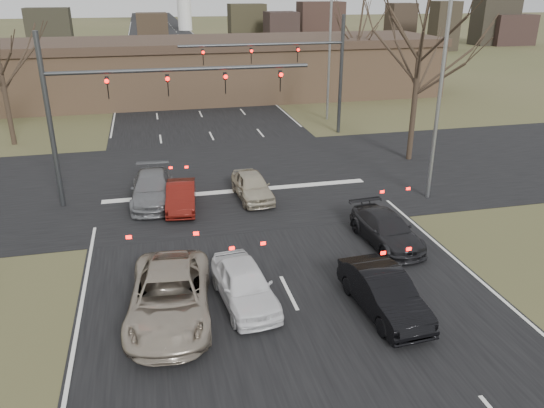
{
  "coord_description": "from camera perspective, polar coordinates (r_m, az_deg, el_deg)",
  "views": [
    {
      "loc": [
        -4.14,
        -12.05,
        9.75
      ],
      "look_at": [
        0.16,
        6.22,
        2.0
      ],
      "focal_mm": 35.0,
      "sensor_mm": 36.0,
      "label": 1
    }
  ],
  "objects": [
    {
      "name": "streetlight_right_near",
      "position": [
        25.91,
        17.36,
        12.21
      ],
      "size": [
        2.34,
        0.25,
        10.0
      ],
      "color": "gray",
      "rests_on": "ground"
    },
    {
      "name": "road_cross",
      "position": [
        29.05,
        -4.3,
        2.79
      ],
      "size": [
        200.0,
        14.0,
        0.02
      ],
      "primitive_type": "cube",
      "color": "black",
      "rests_on": "ground"
    },
    {
      "name": "car_red_ahead",
      "position": [
        25.18,
        -9.75,
        0.83
      ],
      "size": [
        1.66,
        3.85,
        1.23
      ],
      "primitive_type": "imported",
      "rotation": [
        0.0,
        0.0,
        -0.1
      ],
      "color": "#54100C",
      "rests_on": "ground"
    },
    {
      "name": "car_white_sedan",
      "position": [
        17.59,
        -2.98,
        -8.63
      ],
      "size": [
        2.01,
        4.14,
        1.36
      ],
      "primitive_type": "imported",
      "rotation": [
        0.0,
        0.0,
        0.1
      ],
      "color": "white",
      "rests_on": "ground"
    },
    {
      "name": "car_silver_ahead",
      "position": [
        26.01,
        -2.14,
        1.96
      ],
      "size": [
        1.76,
        3.93,
        1.31
      ],
      "primitive_type": "imported",
      "rotation": [
        0.0,
        0.0,
        0.06
      ],
      "color": "#BAB096",
      "rests_on": "ground"
    },
    {
      "name": "tree_right_near",
      "position": [
        31.88,
        16.1,
        20.1
      ],
      "size": [
        6.9,
        6.9,
        11.5
      ],
      "color": "black",
      "rests_on": "ground"
    },
    {
      "name": "tree_right_far",
      "position": [
        50.87,
        9.39,
        19.02
      ],
      "size": [
        5.4,
        5.4,
        9.0
      ],
      "color": "black",
      "rests_on": "ground"
    },
    {
      "name": "car_charcoal_sedan",
      "position": [
        21.95,
        12.21,
        -2.69
      ],
      "size": [
        2.01,
        4.35,
        1.23
      ],
      "primitive_type": "imported",
      "rotation": [
        0.0,
        0.0,
        0.07
      ],
      "color": "black",
      "rests_on": "ground"
    },
    {
      "name": "road_main",
      "position": [
        72.82,
        -10.2,
        14.42
      ],
      "size": [
        14.0,
        300.0,
        0.02
      ],
      "primitive_type": "cube",
      "color": "black",
      "rests_on": "ground"
    },
    {
      "name": "mast_arm_near",
      "position": [
        25.51,
        -15.78,
        11.05
      ],
      "size": [
        12.12,
        0.24,
        8.0
      ],
      "color": "#383A3D",
      "rests_on": "ground"
    },
    {
      "name": "car_grey_ahead",
      "position": [
        26.17,
        -12.75,
        1.63
      ],
      "size": [
        2.21,
        4.92,
        1.4
      ],
      "primitive_type": "imported",
      "rotation": [
        0.0,
        0.0,
        -0.05
      ],
      "color": "slate",
      "rests_on": "ground"
    },
    {
      "name": "car_silver_suv",
      "position": [
        17.1,
        -10.95,
        -9.77
      ],
      "size": [
        3.04,
        5.64,
        1.51
      ],
      "primitive_type": "imported",
      "rotation": [
        0.0,
        0.0,
        -0.1
      ],
      "color": "#A69886",
      "rests_on": "ground"
    },
    {
      "name": "car_black_hatch",
      "position": [
        17.48,
        11.95,
        -9.34
      ],
      "size": [
        1.73,
        4.26,
        1.38
      ],
      "primitive_type": "imported",
      "rotation": [
        0.0,
        0.0,
        0.07
      ],
      "color": "black",
      "rests_on": "ground"
    },
    {
      "name": "mast_arm_far",
      "position": [
        36.84,
        3.24,
        15.03
      ],
      "size": [
        11.12,
        0.24,
        8.0
      ],
      "color": "#383A3D",
      "rests_on": "ground"
    },
    {
      "name": "ground",
      "position": [
        16.04,
        4.68,
        -15.08
      ],
      "size": [
        360.0,
        360.0,
        0.0
      ],
      "primitive_type": "plane",
      "color": "#444726",
      "rests_on": "ground"
    },
    {
      "name": "building",
      "position": [
        50.92,
        -6.4,
        14.31
      ],
      "size": [
        42.4,
        10.4,
        5.3
      ],
      "color": "#886649",
      "rests_on": "ground"
    },
    {
      "name": "streetlight_right_far",
      "position": [
        41.51,
        5.99,
        16.57
      ],
      "size": [
        2.34,
        0.25,
        10.0
      ],
      "color": "gray",
      "rests_on": "ground"
    }
  ]
}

